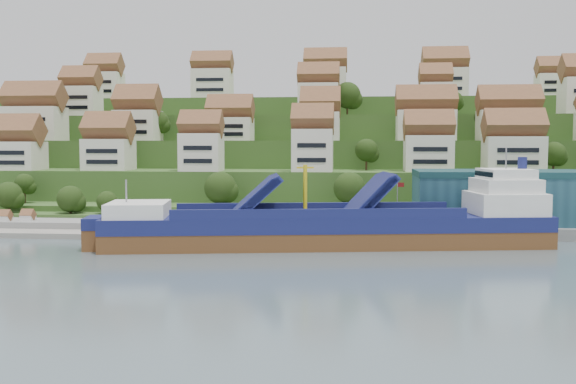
# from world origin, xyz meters

# --- Properties ---
(ground) EXTENTS (300.00, 300.00, 0.00)m
(ground) POSITION_xyz_m (0.00, 0.00, 0.00)
(ground) COLOR slate
(ground) RESTS_ON ground
(quay) EXTENTS (180.00, 14.00, 2.20)m
(quay) POSITION_xyz_m (20.00, 15.00, 1.10)
(quay) COLOR gray
(quay) RESTS_ON ground
(pebble_beach) EXTENTS (45.00, 20.00, 1.00)m
(pebble_beach) POSITION_xyz_m (-58.00, 12.00, 0.50)
(pebble_beach) COLOR gray
(pebble_beach) RESTS_ON ground
(hillside) EXTENTS (260.00, 128.00, 31.00)m
(hillside) POSITION_xyz_m (0.00, 103.55, 10.66)
(hillside) COLOR #2D4C1E
(hillside) RESTS_ON ground
(hillside_village) EXTENTS (160.72, 64.62, 29.19)m
(hillside_village) POSITION_xyz_m (2.15, 60.35, 24.21)
(hillside_village) COLOR silver
(hillside_village) RESTS_ON ground
(hillside_trees) EXTENTS (133.34, 60.75, 31.40)m
(hillside_trees) POSITION_xyz_m (-6.96, 43.75, 16.24)
(hillside_trees) COLOR #274115
(hillside_trees) RESTS_ON ground
(warehouse) EXTENTS (60.00, 15.00, 10.00)m
(warehouse) POSITION_xyz_m (52.00, 17.00, 7.20)
(warehouse) COLOR #234E5F
(warehouse) RESTS_ON quay
(flagpole) EXTENTS (1.28, 0.16, 8.00)m
(flagpole) POSITION_xyz_m (18.11, 10.00, 6.88)
(flagpole) COLOR gray
(flagpole) RESTS_ON quay
(cargo_ship) EXTENTS (75.25, 23.45, 16.45)m
(cargo_ship) POSITION_xyz_m (7.72, -0.99, 3.17)
(cargo_ship) COLOR brown
(cargo_ship) RESTS_ON ground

